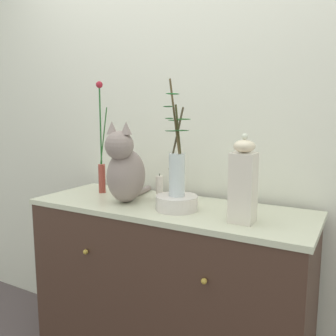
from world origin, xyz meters
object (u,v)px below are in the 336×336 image
vase_slim_green (102,160)px  bowl_porcelain (177,203)px  cat_sitting (125,169)px  vase_glass_clear (177,167)px  jar_lidded_porcelain (243,182)px  sideboard (168,296)px  candle_pillar (160,188)px

vase_slim_green → bowl_porcelain: bearing=-12.3°
cat_sitting → vase_glass_clear: bearing=-0.7°
bowl_porcelain → jar_lidded_porcelain: jar_lidded_porcelain is taller
vase_slim_green → sideboard: bearing=-7.9°
candle_pillar → cat_sitting: bearing=-141.3°
vase_slim_green → vase_glass_clear: bearing=-12.5°
sideboard → vase_glass_clear: vase_glass_clear is taller
vase_glass_clear → candle_pillar: vase_glass_clear is taller
cat_sitting → bowl_porcelain: 0.32m
sideboard → cat_sitting: 0.67m
vase_slim_green → vase_glass_clear: size_ratio=1.17×
bowl_porcelain → jar_lidded_porcelain: size_ratio=0.54×
vase_slim_green → vase_glass_clear: vase_slim_green is taller
vase_slim_green → vase_glass_clear: (0.53, -0.12, 0.01)m
cat_sitting → bowl_porcelain: (0.29, -0.00, -0.13)m
vase_glass_clear → vase_slim_green: bearing=167.5°
jar_lidded_porcelain → bowl_porcelain: bearing=173.2°
sideboard → bowl_porcelain: (0.08, -0.05, 0.50)m
cat_sitting → sideboard: bearing=13.6°
sideboard → vase_slim_green: size_ratio=2.25×
vase_glass_clear → candle_pillar: size_ratio=3.75×
sideboard → candle_pillar: 0.54m
bowl_porcelain → jar_lidded_porcelain: 0.35m
cat_sitting → jar_lidded_porcelain: (0.60, -0.04, -0.00)m
cat_sitting → candle_pillar: cat_sitting is taller
cat_sitting → vase_slim_green: bearing=154.8°
vase_glass_clear → jar_lidded_porcelain: size_ratio=1.45×
bowl_porcelain → candle_pillar: (-0.15, 0.11, 0.03)m
vase_glass_clear → jar_lidded_porcelain: vase_glass_clear is taller
cat_sitting → vase_slim_green: 0.27m
bowl_porcelain → vase_glass_clear: size_ratio=0.37×
vase_slim_green → jar_lidded_porcelain: size_ratio=1.70×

